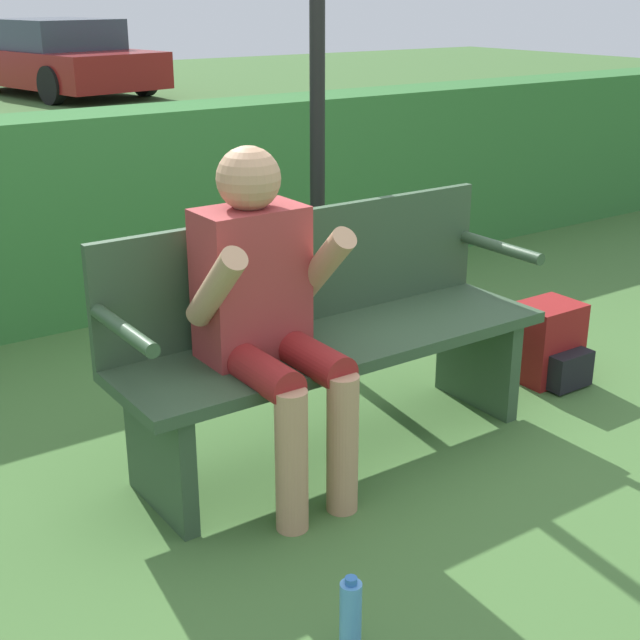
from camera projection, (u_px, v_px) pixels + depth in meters
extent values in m
plane|color=#426B33|center=(337.00, 450.00, 3.53)|extent=(40.00, 40.00, 0.00)
cube|color=#337033|center=(115.00, 212.00, 4.97)|extent=(12.00, 0.46, 1.11)
cube|color=#334C33|center=(337.00, 344.00, 3.38)|extent=(1.74, 0.50, 0.05)
cube|color=#334C33|center=(303.00, 267.00, 3.47)|extent=(1.74, 0.04, 0.45)
cube|color=#334C33|center=(160.00, 455.00, 3.06)|extent=(0.06, 0.45, 0.43)
cube|color=#334C33|center=(477.00, 358.00, 3.86)|extent=(0.06, 0.45, 0.43)
cylinder|color=#334C33|center=(123.00, 329.00, 2.84)|extent=(0.05, 0.45, 0.05)
cylinder|color=#334C33|center=(500.00, 247.00, 3.75)|extent=(0.05, 0.45, 0.05)
cube|color=#993333|center=(251.00, 283.00, 3.13)|extent=(0.38, 0.22, 0.54)
sphere|color=tan|center=(248.00, 179.00, 3.00)|extent=(0.22, 0.22, 0.22)
cylinder|color=maroon|center=(258.00, 370.00, 3.00)|extent=(0.13, 0.41, 0.13)
cylinder|color=maroon|center=(309.00, 357.00, 3.11)|extent=(0.13, 0.41, 0.13)
cylinder|color=tan|center=(292.00, 461.00, 2.93)|extent=(0.11, 0.11, 0.51)
cylinder|color=tan|center=(342.00, 444.00, 3.04)|extent=(0.11, 0.11, 0.51)
cylinder|color=tan|center=(216.00, 288.00, 2.90)|extent=(0.09, 0.33, 0.33)
cylinder|color=tan|center=(322.00, 266.00, 3.12)|extent=(0.09, 0.33, 0.33)
cube|color=maroon|center=(546.00, 341.00, 4.13)|extent=(0.29, 0.23, 0.37)
cube|color=black|center=(571.00, 370.00, 4.04)|extent=(0.22, 0.08, 0.17)
cylinder|color=#4C8CCC|center=(351.00, 617.00, 2.42)|extent=(0.06, 0.06, 0.22)
cylinder|color=#2D66B2|center=(351.00, 581.00, 2.38)|extent=(0.03, 0.03, 0.02)
cylinder|color=black|center=(317.00, 74.00, 3.97)|extent=(0.07, 0.07, 2.73)
cube|color=maroon|center=(58.00, 67.00, 15.60)|extent=(2.63, 4.44, 0.59)
cube|color=#333D4C|center=(55.00, 34.00, 15.41)|extent=(2.00, 2.27, 0.50)
cylinder|color=black|center=(65.00, 70.00, 17.10)|extent=(0.29, 0.63, 0.61)
cylinder|color=black|center=(51.00, 85.00, 14.21)|extent=(0.29, 0.63, 0.61)
cylinder|color=black|center=(144.00, 78.00, 15.42)|extent=(0.29, 0.63, 0.61)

